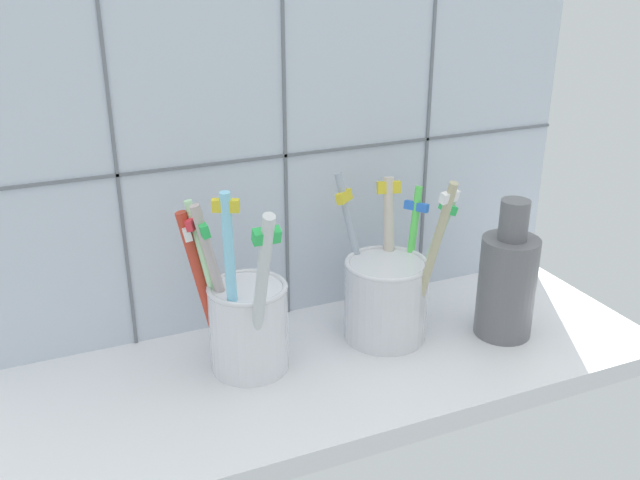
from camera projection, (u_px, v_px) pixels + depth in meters
counter_slab at (330, 372)px, 66.79cm from camera, size 64.00×22.00×2.00cm
tile_wall_back at (281, 120)px, 68.67cm from camera, size 64.00×2.20×45.00cm
toothbrush_cup_left at (246, 320)px, 63.71cm from camera, size 9.14×11.74×18.16cm
toothbrush_cup_right at (387, 293)px, 69.39cm from camera, size 11.07×11.98×17.57cm
ceramic_vase at (507, 281)px, 69.42cm from camera, size 5.61×5.61×14.11cm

